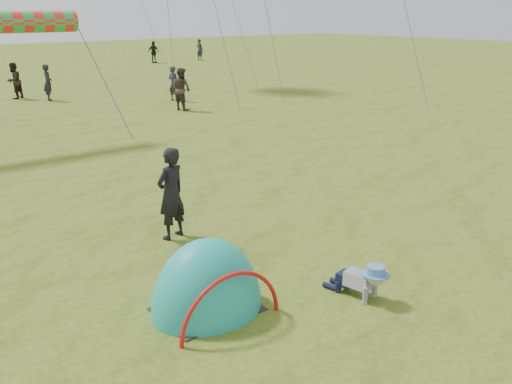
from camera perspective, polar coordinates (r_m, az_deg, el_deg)
ground at (r=8.07m, az=4.75°, el=-12.39°), size 140.00×140.00×0.00m
crawling_toddler at (r=8.58m, az=10.59°, el=-8.57°), size 0.64×0.82×0.57m
popup_tent at (r=8.26m, az=-4.89°, el=-11.65°), size 1.66×1.38×2.12m
standing_adult at (r=10.47m, az=-8.50°, el=-0.16°), size 0.71×0.56×1.71m
crowd_person_0 at (r=28.41m, az=-20.09°, el=10.24°), size 0.48×0.66×1.66m
crowd_person_1 at (r=29.54m, az=-23.06°, el=10.19°), size 1.04×1.00×1.69m
crowd_person_6 at (r=48.78m, az=-5.65°, el=13.98°), size 0.56×0.71×1.72m
crowd_person_12 at (r=27.02m, az=-8.23°, el=10.70°), size 0.53×0.66×1.58m
crowd_person_13 at (r=24.35m, az=-7.46°, el=10.18°), size 0.83×0.97×1.76m
crowd_person_14 at (r=46.80m, az=-10.21°, el=13.61°), size 1.02×0.51×1.68m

